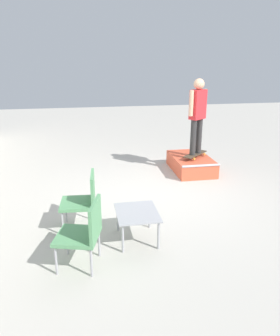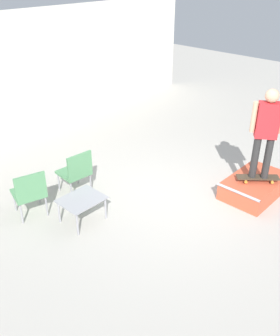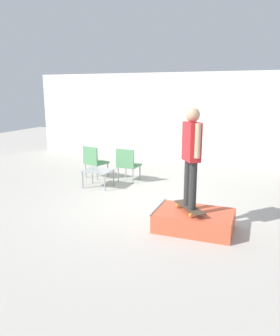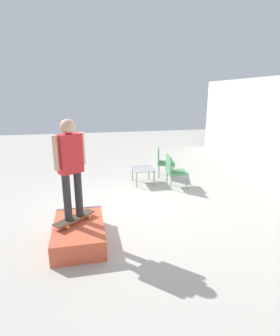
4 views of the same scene
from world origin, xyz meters
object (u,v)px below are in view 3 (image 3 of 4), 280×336
(skate_ramp_box, at_px, (194,220))
(coffee_table, at_px, (98,172))
(skateboard_on_ramp, at_px, (189,207))
(person_skater, at_px, (191,150))
(patio_chair_right, at_px, (128,163))
(patio_chair_left, at_px, (94,160))

(skate_ramp_box, distance_m, coffee_table, 3.32)
(skate_ramp_box, xyz_separation_m, coffee_table, (-2.80, 1.76, 0.22))
(skateboard_on_ramp, xyz_separation_m, person_skater, (0.00, -0.00, 1.00))
(person_skater, relative_size, patio_chair_right, 1.87)
(person_skater, bearing_deg, patio_chair_left, -162.41)
(person_skater, bearing_deg, coffee_table, -157.69)
(skateboard_on_ramp, xyz_separation_m, patio_chair_right, (-2.24, 2.57, 0.08))
(skate_ramp_box, distance_m, person_skater, 1.26)
(skate_ramp_box, xyz_separation_m, patio_chair_right, (-2.32, 2.51, 0.33))
(person_skater, distance_m, patio_chair_right, 3.53)
(patio_chair_left, bearing_deg, coffee_table, 139.93)
(coffee_table, bearing_deg, skateboard_on_ramp, -33.69)
(patio_chair_left, height_order, patio_chair_right, same)
(patio_chair_left, bearing_deg, patio_chair_right, -164.71)
(skate_ramp_box, bearing_deg, skateboard_on_ramp, -139.93)
(coffee_table, distance_m, patio_chair_right, 0.90)
(patio_chair_left, bearing_deg, skate_ramp_box, 158.36)
(person_skater, relative_size, coffee_table, 2.34)
(skateboard_on_ramp, bearing_deg, skate_ramp_box, 88.57)
(skateboard_on_ramp, bearing_deg, coffee_table, -165.19)
(patio_chair_right, bearing_deg, skate_ramp_box, 136.97)
(person_skater, distance_m, patio_chair_left, 4.25)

